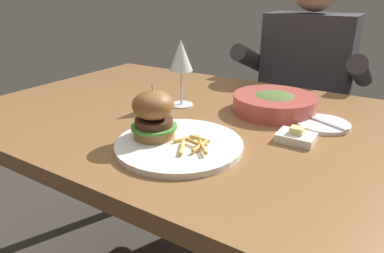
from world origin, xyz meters
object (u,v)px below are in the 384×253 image
(main_plate, at_px, (178,144))
(burger_sandwich, at_px, (153,114))
(butter_dish, at_px, (296,137))
(soup_bowl, at_px, (274,103))
(wine_glass, at_px, (181,58))
(diner_person, at_px, (301,110))
(bread_plate, at_px, (323,124))
(table_knife, at_px, (308,115))

(main_plate, xyz_separation_m, burger_sandwich, (-0.06, -0.01, 0.06))
(butter_dish, xyz_separation_m, soup_bowl, (-0.12, 0.17, 0.02))
(wine_glass, xyz_separation_m, soup_bowl, (0.26, 0.09, -0.12))
(burger_sandwich, height_order, diner_person, diner_person)
(wine_glass, bearing_deg, burger_sandwich, -69.37)
(main_plate, height_order, wine_glass, wine_glass)
(main_plate, relative_size, wine_glass, 1.46)
(bread_plate, relative_size, butter_dish, 1.61)
(wine_glass, distance_m, diner_person, 0.77)
(burger_sandwich, relative_size, butter_dish, 1.49)
(main_plate, xyz_separation_m, soup_bowl, (0.10, 0.35, 0.02))
(burger_sandwich, relative_size, soup_bowl, 0.54)
(bread_plate, relative_size, table_knife, 0.72)
(wine_glass, bearing_deg, bread_plate, 7.70)
(main_plate, bearing_deg, butter_dish, 38.28)
(soup_bowl, bearing_deg, table_knife, -9.44)
(table_knife, height_order, butter_dish, butter_dish)
(main_plate, distance_m, wine_glass, 0.33)
(burger_sandwich, xyz_separation_m, soup_bowl, (0.16, 0.35, -0.04))
(burger_sandwich, bearing_deg, soup_bowl, 65.31)
(table_knife, bearing_deg, main_plate, -121.88)
(main_plate, distance_m, soup_bowl, 0.36)
(table_knife, bearing_deg, soup_bowl, 170.56)
(table_knife, height_order, soup_bowl, soup_bowl)
(diner_person, bearing_deg, bread_plate, -71.49)
(main_plate, relative_size, table_knife, 1.52)
(main_plate, bearing_deg, soup_bowl, 73.64)
(butter_dish, bearing_deg, burger_sandwich, -147.32)
(wine_glass, xyz_separation_m, bread_plate, (0.41, 0.06, -0.14))
(wine_glass, distance_m, table_knife, 0.39)
(burger_sandwich, relative_size, table_knife, 0.67)
(main_plate, distance_m, butter_dish, 0.28)
(burger_sandwich, height_order, bread_plate, burger_sandwich)
(burger_sandwich, xyz_separation_m, table_knife, (0.27, 0.34, -0.06))
(bread_plate, distance_m, soup_bowl, 0.15)
(table_knife, bearing_deg, bread_plate, -25.49)
(table_knife, distance_m, diner_person, 0.64)
(soup_bowl, relative_size, diner_person, 0.20)
(burger_sandwich, distance_m, diner_person, 0.97)
(diner_person, bearing_deg, table_knife, -74.83)
(main_plate, distance_m, burger_sandwich, 0.09)
(main_plate, relative_size, butter_dish, 3.39)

